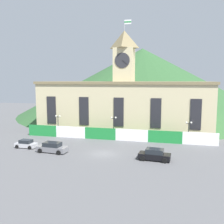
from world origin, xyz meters
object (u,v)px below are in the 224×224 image
car_gray_pickup (52,148)px  car_silver_hatch (26,144)px  street_lamp_center (189,127)px  car_black_suv (155,155)px  street_lamp_left (58,121)px  street_lamp_far_right (114,123)px

car_gray_pickup → car_silver_hatch: bearing=170.4°
street_lamp_center → car_silver_hatch: (-29.33, -10.63, -2.50)m
car_silver_hatch → car_black_suv: (23.57, -1.73, 0.14)m
street_lamp_left → street_lamp_far_right: 12.74m
street_lamp_center → car_silver_hatch: 31.30m
car_gray_pickup → street_lamp_center: bearing=32.2°
car_silver_hatch → street_lamp_left: bearing=84.2°
street_lamp_far_right → street_lamp_center: (15.21, -0.00, -0.29)m
car_black_suv → car_gray_pickup: 17.49m
car_silver_hatch → street_lamp_far_right: bearing=38.6°
street_lamp_center → car_gray_pickup: (-23.26, -12.16, -2.38)m
street_lamp_left → car_silver_hatch: bearing=-97.4°
street_lamp_far_right → car_gray_pickup: (-8.04, -12.16, -2.66)m
car_silver_hatch → car_black_suv: size_ratio=0.78×
street_lamp_center → car_silver_hatch: size_ratio=1.09×
street_lamp_far_right → street_lamp_center: street_lamp_far_right is taller
car_gray_pickup → car_black_suv: bearing=3.9°
street_lamp_left → street_lamp_far_right: (12.74, 0.00, 0.07)m
street_lamp_far_right → car_gray_pickup: 14.82m
street_lamp_center → street_lamp_left: bearing=-180.0°
street_lamp_center → car_black_suv: bearing=-115.0°
street_lamp_far_right → car_silver_hatch: (-14.12, -10.63, -2.78)m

